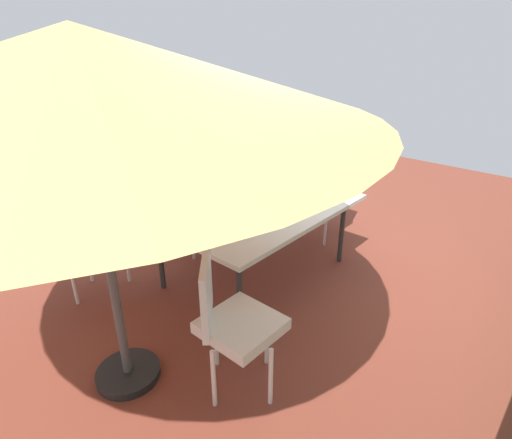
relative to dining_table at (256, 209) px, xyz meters
name	(u,v)px	position (x,y,z in m)	size (l,w,h in m)	color
ground_plane	(256,274)	(0.00, 0.00, -0.71)	(10.00, 10.00, 0.02)	brown
dining_table	(256,209)	(0.00, 0.00, 0.00)	(1.82, 1.30, 0.74)	silver
patio_umbrella	(77,75)	(1.60, 0.22, 1.31)	(3.17, 3.17, 2.26)	#4C4C4C
chair_northeast	(231,318)	(1.16, 0.81, -0.15)	(0.59, 0.59, 0.98)	silver
chair_south	(198,203)	(0.03, -0.80, -0.15)	(0.47, 0.48, 0.98)	silver
chair_west	(325,190)	(-1.19, 0.01, -0.15)	(0.46, 0.46, 0.98)	silver
chair_southeast	(93,243)	(1.22, -0.81, -0.15)	(0.59, 0.59, 0.98)	silver
laptop	(255,194)	(-0.11, -0.10, 0.09)	(0.38, 0.33, 0.21)	#B7B7BC
cup	(293,197)	(-0.29, 0.22, 0.10)	(0.06, 0.06, 0.10)	white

